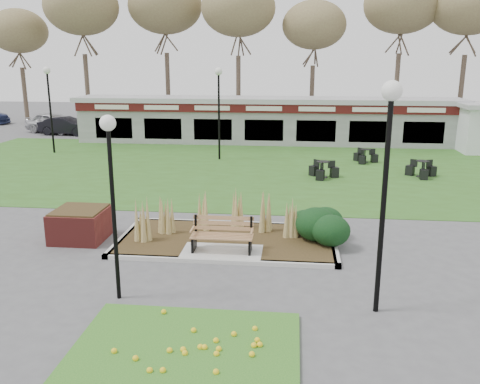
# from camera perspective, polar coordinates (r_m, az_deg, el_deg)

# --- Properties ---
(ground) EXTENTS (100.00, 100.00, 0.00)m
(ground) POSITION_cam_1_polar(r_m,az_deg,el_deg) (13.99, -2.11, -7.35)
(ground) COLOR #515154
(ground) RESTS_ON ground
(lawn) EXTENTS (34.00, 16.00, 0.02)m
(lawn) POSITION_cam_1_polar(r_m,az_deg,el_deg) (25.45, 1.75, 2.78)
(lawn) COLOR #325A1C
(lawn) RESTS_ON ground
(flower_bed) EXTENTS (4.20, 3.00, 0.16)m
(flower_bed) POSITION_cam_1_polar(r_m,az_deg,el_deg) (9.90, -6.09, -16.90)
(flower_bed) COLOR #26671D
(flower_bed) RESTS_ON ground
(planting_bed) EXTENTS (6.75, 3.40, 1.27)m
(planting_bed) POSITION_cam_1_polar(r_m,az_deg,el_deg) (15.01, 3.45, -4.32)
(planting_bed) COLOR #322714
(planting_bed) RESTS_ON ground
(park_bench) EXTENTS (1.70, 0.66, 0.93)m
(park_bench) POSITION_cam_1_polar(r_m,az_deg,el_deg) (14.01, -1.99, -4.74)
(park_bench) COLOR #8E6140
(park_bench) RESTS_ON ground
(brick_planter) EXTENTS (1.50, 1.50, 0.95)m
(brick_planter) POSITION_cam_1_polar(r_m,az_deg,el_deg) (15.93, -17.49, -3.45)
(brick_planter) COLOR maroon
(brick_planter) RESTS_ON ground
(food_pavilion) EXTENTS (24.60, 3.40, 2.90)m
(food_pavilion) POSITION_cam_1_polar(r_m,az_deg,el_deg) (33.07, 2.86, 8.09)
(food_pavilion) COLOR gray
(food_pavilion) RESTS_ON ground
(tree_backdrop) EXTENTS (47.24, 5.24, 10.36)m
(tree_backdrop) POSITION_cam_1_polar(r_m,az_deg,el_deg) (41.00, 3.69, 18.98)
(tree_backdrop) COLOR #47382B
(tree_backdrop) RESTS_ON ground
(lamp_post_near_left) EXTENTS (0.34, 0.34, 4.14)m
(lamp_post_near_left) POSITION_cam_1_polar(r_m,az_deg,el_deg) (11.11, -14.32, 2.64)
(lamp_post_near_left) COLOR black
(lamp_post_near_left) RESTS_ON ground
(lamp_post_near_right) EXTENTS (0.40, 0.40, 4.86)m
(lamp_post_near_right) POSITION_cam_1_polar(r_m,az_deg,el_deg) (10.47, 16.24, 4.74)
(lamp_post_near_right) COLOR black
(lamp_post_near_right) RESTS_ON ground
(lamp_post_mid_right) EXTENTS (0.40, 0.40, 4.85)m
(lamp_post_mid_right) POSITION_cam_1_polar(r_m,az_deg,el_deg) (27.12, -2.40, 11.03)
(lamp_post_mid_right) COLOR black
(lamp_post_mid_right) RESTS_ON ground
(lamp_post_far_left) EXTENTS (0.40, 0.40, 4.86)m
(lamp_post_far_left) POSITION_cam_1_polar(r_m,az_deg,el_deg) (31.02, -20.69, 10.59)
(lamp_post_far_left) COLOR black
(lamp_post_far_left) RESTS_ON ground
(bistro_set_b) EXTENTS (1.38, 1.37, 0.76)m
(bistro_set_b) POSITION_cam_1_polar(r_m,az_deg,el_deg) (23.43, 9.28, 2.21)
(bistro_set_b) COLOR black
(bistro_set_b) RESTS_ON ground
(bistro_set_c) EXTENTS (1.41, 1.27, 0.75)m
(bistro_set_c) POSITION_cam_1_polar(r_m,az_deg,el_deg) (24.72, 19.73, 2.18)
(bistro_set_c) COLOR black
(bistro_set_c) RESTS_ON ground
(bistro_set_d) EXTENTS (1.23, 1.31, 0.70)m
(bistro_set_d) POSITION_cam_1_polar(r_m,az_deg,el_deg) (27.39, 13.83, 3.73)
(bistro_set_d) COLOR black
(bistro_set_d) RESTS_ON ground
(car_silver) EXTENTS (4.79, 3.19, 1.52)m
(car_silver) POSITION_cam_1_polar(r_m,az_deg,el_deg) (39.96, -20.19, 7.32)
(car_silver) COLOR #B5B5BA
(car_silver) RESTS_ON ground
(car_black) EXTENTS (4.04, 1.78, 1.29)m
(car_black) POSITION_cam_1_polar(r_m,az_deg,el_deg) (38.66, -18.90, 7.04)
(car_black) COLOR black
(car_black) RESTS_ON ground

